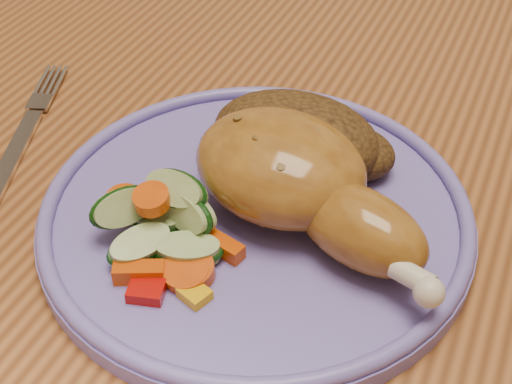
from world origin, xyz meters
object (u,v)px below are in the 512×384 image
chair_far (483,70)px  fork (23,136)px  dining_table (380,268)px  plate (256,217)px

chair_far → fork: size_ratio=5.90×
chair_far → dining_table: bearing=-90.0°
plate → fork: size_ratio=1.80×
chair_far → plate: chair_far is taller
fork → chair_far: bearing=68.8°
dining_table → plate: plate is taller
chair_far → plate: size_ratio=3.29×
dining_table → plate: 0.14m
plate → fork: bearing=176.5°
dining_table → fork: fork is taller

